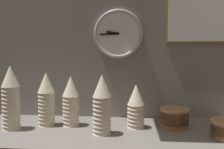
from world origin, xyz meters
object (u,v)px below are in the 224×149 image
object	(u,v)px
bowl_stack_right	(174,117)
wall_clock	(118,34)
cup_stack_far_left	(11,97)
menu_board	(204,5)
cup_stack_center_left	(71,101)
cup_stack_left	(46,99)
cup_stack_center	(102,104)
cup_stack_center_right	(136,106)

from	to	relation	value
bowl_stack_right	wall_clock	xyz separation A→B (m)	(-0.30, 0.17, 0.45)
cup_stack_far_left	menu_board	size ratio (longest dim) A/B	0.74
cup_stack_center_left	wall_clock	size ratio (longest dim) A/B	0.92
cup_stack_center_left	bowl_stack_right	distance (m)	0.55
cup_stack_far_left	cup_stack_left	distance (m)	0.17
cup_stack_center	menu_board	size ratio (longest dim) A/B	0.65
cup_stack_center_right	bowl_stack_right	world-z (taller)	cup_stack_center_right
cup_stack_far_left	cup_stack_center	bearing A→B (deg)	-4.54
cup_stack_far_left	menu_board	xyz separation A→B (m)	(1.01, 0.28, 0.50)
cup_stack_left	menu_board	bearing A→B (deg)	13.11
wall_clock	menu_board	bearing A→B (deg)	1.05
cup_stack_left	bowl_stack_right	bearing A→B (deg)	2.14
cup_stack_center_left	cup_stack_left	bearing A→B (deg)	-175.48
cup_stack_center_right	cup_stack_left	size ratio (longest dim) A/B	0.79
cup_stack_center	wall_clock	distance (m)	0.48
cup_stack_center	bowl_stack_right	distance (m)	0.40
cup_stack_center_left	cup_stack_left	distance (m)	0.13
cup_stack_far_left	wall_clock	world-z (taller)	wall_clock
cup_stack_center	menu_board	bearing A→B (deg)	30.20
cup_stack_far_left	menu_board	world-z (taller)	menu_board
cup_stack_left	wall_clock	bearing A→B (deg)	27.27
bowl_stack_right	cup_stack_center_left	bearing A→B (deg)	-178.44
cup_stack_center_left	menu_board	xyz separation A→B (m)	(0.73, 0.19, 0.53)
bowl_stack_right	menu_board	world-z (taller)	menu_board
menu_board	wall_clock	bearing A→B (deg)	-178.95
cup_stack_center_right	cup_stack_left	bearing A→B (deg)	-179.89
cup_stack_far_left	wall_clock	xyz separation A→B (m)	(0.52, 0.27, 0.34)
cup_stack_center_left	cup_stack_left	xyz separation A→B (m)	(-0.13, -0.01, 0.01)
cup_stack_center	cup_stack_center_right	world-z (taller)	cup_stack_center
bowl_stack_right	wall_clock	size ratio (longest dim) A/B	0.52
cup_stack_left	wall_clock	world-z (taller)	wall_clock
cup_stack_left	bowl_stack_right	world-z (taller)	cup_stack_left
cup_stack_far_left	cup_stack_left	size ratio (longest dim) A/B	1.14
cup_stack_center	cup_stack_center_right	bearing A→B (deg)	36.32
bowl_stack_right	cup_stack_center	bearing A→B (deg)	-158.39
cup_stack_left	cup_stack_center_left	bearing A→B (deg)	4.52
cup_stack_center_left	menu_board	world-z (taller)	menu_board
cup_stack_center_right	bowl_stack_right	bearing A→B (deg)	6.95
cup_stack_far_left	bowl_stack_right	world-z (taller)	cup_stack_far_left
bowl_stack_right	menu_board	bearing A→B (deg)	43.33
cup_stack_center	cup_stack_center_left	size ratio (longest dim) A/B	1.07
cup_stack_center	cup_stack_far_left	world-z (taller)	cup_stack_far_left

